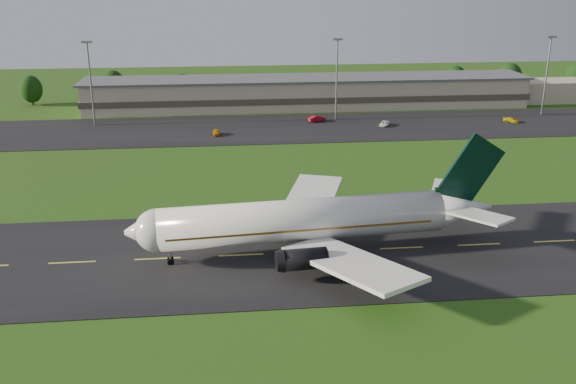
{
  "coord_description": "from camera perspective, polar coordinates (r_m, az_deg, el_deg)",
  "views": [
    {
      "loc": [
        -23.95,
        -78.41,
        36.16
      ],
      "look_at": [
        -14.83,
        8.0,
        6.0
      ],
      "focal_mm": 40.0,
      "sensor_mm": 36.0,
      "label": 1
    }
  ],
  "objects": [
    {
      "name": "light_mast_centre",
      "position": [
        162.73,
        4.37,
        10.81
      ],
      "size": [
        2.4,
        1.2,
        20.35
      ],
      "color": "gray",
      "rests_on": "ground"
    },
    {
      "name": "service_vehicle_a",
      "position": [
        149.3,
        -6.37,
        5.31
      ],
      "size": [
        1.79,
        3.95,
        1.32
      ],
      "primitive_type": "imported",
      "rotation": [
        0.0,
        0.0,
        0.06
      ],
      "color": "#C6820B",
      "rests_on": "apron"
    },
    {
      "name": "airliner",
      "position": [
        85.29,
        1.85,
        -2.54
      ],
      "size": [
        51.28,
        42.03,
        15.57
      ],
      "rotation": [
        0.0,
        0.0,
        0.09
      ],
      "color": "white",
      "rests_on": "ground"
    },
    {
      "name": "apron",
      "position": [
        156.53,
        2.96,
        5.78
      ],
      "size": [
        260.0,
        30.0,
        0.1
      ],
      "primitive_type": "cube",
      "color": "black",
      "rests_on": "ground"
    },
    {
      "name": "tree_line",
      "position": [
        195.89,
        11.44,
        9.62
      ],
      "size": [
        195.52,
        8.67,
        9.95
      ],
      "color": "black",
      "rests_on": "ground"
    },
    {
      "name": "taxiway",
      "position": [
        89.59,
        10.06,
        -4.94
      ],
      "size": [
        220.0,
        30.0,
        0.1
      ],
      "primitive_type": "cube",
      "color": "black",
      "rests_on": "ground"
    },
    {
      "name": "ground",
      "position": [
        89.61,
        10.06,
        -4.97
      ],
      "size": [
        360.0,
        360.0,
        0.0
      ],
      "primitive_type": "plane",
      "color": "#244210",
      "rests_on": "ground"
    },
    {
      "name": "service_vehicle_c",
      "position": [
        159.08,
        8.57,
        6.04
      ],
      "size": [
        3.6,
        4.64,
        1.17
      ],
      "primitive_type": "imported",
      "rotation": [
        0.0,
        0.0,
        -0.46
      ],
      "color": "white",
      "rests_on": "apron"
    },
    {
      "name": "service_vehicle_d",
      "position": [
        170.58,
        19.26,
        6.07
      ],
      "size": [
        4.15,
        3.84,
        1.17
      ],
      "primitive_type": "imported",
      "rotation": [
        0.0,
        0.0,
        0.88
      ],
      "color": "gold",
      "rests_on": "apron"
    },
    {
      "name": "service_vehicle_b",
      "position": [
        161.99,
        2.6,
        6.53
      ],
      "size": [
        4.81,
        3.09,
        1.5
      ],
      "primitive_type": "imported",
      "rotation": [
        0.0,
        0.0,
        1.93
      ],
      "color": "maroon",
      "rests_on": "apron"
    },
    {
      "name": "light_mast_east",
      "position": [
        180.8,
        22.08,
        10.33
      ],
      "size": [
        2.4,
        1.2,
        20.35
      ],
      "color": "gray",
      "rests_on": "ground"
    },
    {
      "name": "terminal",
      "position": [
        180.11,
        3.82,
        8.81
      ],
      "size": [
        145.0,
        16.0,
        8.4
      ],
      "color": "#BBA88E",
      "rests_on": "ground"
    },
    {
      "name": "light_mast_west",
      "position": [
        163.11,
        -17.2,
        10.05
      ],
      "size": [
        2.4,
        1.2,
        20.35
      ],
      "color": "gray",
      "rests_on": "ground"
    }
  ]
}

